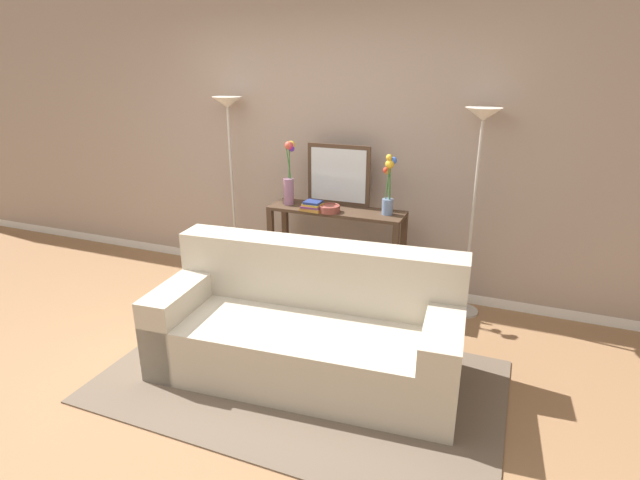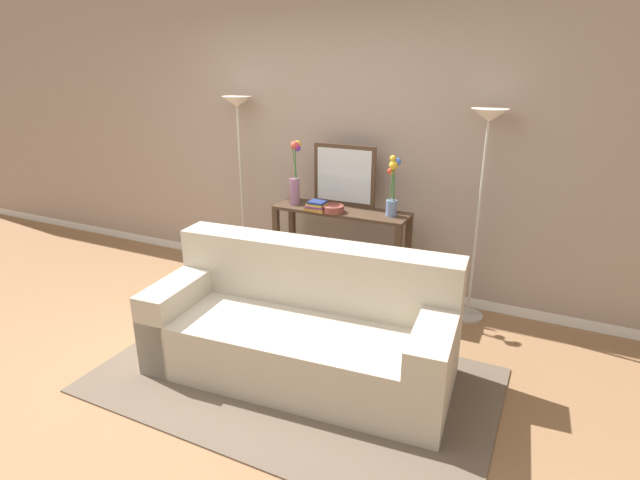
% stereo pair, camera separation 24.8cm
% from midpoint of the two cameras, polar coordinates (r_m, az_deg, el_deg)
% --- Properties ---
extents(ground_plane, '(16.00, 16.00, 0.02)m').
position_cam_midpoint_polar(ground_plane, '(3.67, -14.72, -15.92)').
color(ground_plane, '#936B47').
extents(back_wall, '(12.00, 0.15, 2.99)m').
position_cam_midpoint_polar(back_wall, '(4.78, -1.74, 12.62)').
color(back_wall, white).
rests_on(back_wall, ground).
extents(area_rug, '(2.67, 1.57, 0.01)m').
position_cam_midpoint_polar(area_rug, '(3.60, -4.34, -15.64)').
color(area_rug, brown).
rests_on(area_rug, ground).
extents(couch, '(2.13, 1.02, 0.88)m').
position_cam_midpoint_polar(couch, '(3.56, -3.39, -10.18)').
color(couch, '#BCB29E').
rests_on(couch, ground).
extents(console_table, '(1.20, 0.35, 0.85)m').
position_cam_midpoint_polar(console_table, '(4.49, 0.25, 0.13)').
color(console_table, '#473323').
rests_on(console_table, ground).
extents(floor_lamp_left, '(0.28, 0.28, 1.76)m').
position_cam_midpoint_polar(floor_lamp_left, '(4.94, -11.65, 11.21)').
color(floor_lamp_left, '#B7B2A8').
rests_on(floor_lamp_left, ground).
extents(floor_lamp_right, '(0.28, 0.28, 1.74)m').
position_cam_midpoint_polar(floor_lamp_right, '(4.17, 15.88, 9.08)').
color(floor_lamp_right, '#B7B2A8').
rests_on(floor_lamp_right, ground).
extents(wall_mirror, '(0.58, 0.02, 0.54)m').
position_cam_midpoint_polar(wall_mirror, '(4.48, 0.49, 7.33)').
color(wall_mirror, '#473323').
rests_on(wall_mirror, console_table).
extents(vase_tall_flowers, '(0.11, 0.13, 0.57)m').
position_cam_midpoint_polar(vase_tall_flowers, '(4.50, -5.10, 7.40)').
color(vase_tall_flowers, gray).
rests_on(vase_tall_flowers, console_table).
extents(vase_short_flowers, '(0.12, 0.13, 0.51)m').
position_cam_midpoint_polar(vase_short_flowers, '(4.21, 6.05, 6.04)').
color(vase_short_flowers, '#6B84AD').
rests_on(vase_short_flowers, console_table).
extents(fruit_bowl, '(0.18, 0.18, 0.06)m').
position_cam_midpoint_polar(fruit_bowl, '(4.32, -0.56, 3.56)').
color(fruit_bowl, brown).
rests_on(fruit_bowl, console_table).
extents(book_stack, '(0.20, 0.17, 0.08)m').
position_cam_midpoint_polar(book_stack, '(4.36, -2.46, 3.82)').
color(book_stack, '#B77F33').
rests_on(book_stack, console_table).
extents(book_row_under_console, '(0.47, 0.18, 0.13)m').
position_cam_midpoint_polar(book_row_under_console, '(4.78, -2.56, -5.37)').
color(book_row_under_console, '#236033').
rests_on(book_row_under_console, ground).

